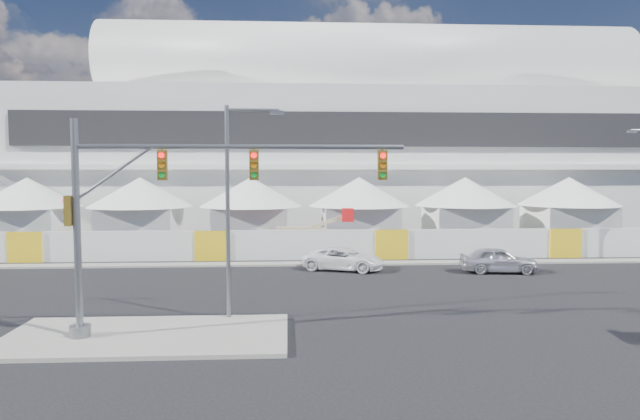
{
  "coord_description": "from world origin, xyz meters",
  "views": [
    {
      "loc": [
        -0.96,
        -23.3,
        5.98
      ],
      "look_at": [
        0.93,
        10.0,
        3.65
      ],
      "focal_mm": 32.0,
      "sensor_mm": 36.0,
      "label": 1
    }
  ],
  "objects": [
    {
      "name": "median_island",
      "position": [
        -6.0,
        -3.0,
        0.07
      ],
      "size": [
        10.0,
        5.0,
        0.15
      ],
      "primitive_type": "cube",
      "color": "gray",
      "rests_on": "ground"
    },
    {
      "name": "streetlight_median",
      "position": [
        -3.1,
        -0.8,
        4.95
      ],
      "size": [
        2.31,
        0.23,
        8.36
      ],
      "color": "slate",
      "rests_on": "median_island"
    },
    {
      "name": "sedan_silver",
      "position": [
        11.33,
        9.07,
        0.75
      ],
      "size": [
        2.26,
        4.58,
        1.5
      ],
      "primitive_type": "imported",
      "rotation": [
        0.0,
        0.0,
        1.46
      ],
      "color": "silver",
      "rests_on": "ground"
    },
    {
      "name": "stadium",
      "position": [
        8.71,
        41.5,
        9.45
      ],
      "size": [
        80.0,
        24.8,
        21.98
      ],
      "color": "silver",
      "rests_on": "ground"
    },
    {
      "name": "pickup_curb",
      "position": [
        2.38,
        10.44,
        0.67
      ],
      "size": [
        3.71,
        5.32,
        1.35
      ],
      "primitive_type": "imported",
      "rotation": [
        0.0,
        0.0,
        1.23
      ],
      "color": "white",
      "rests_on": "ground"
    },
    {
      "name": "boom_lift",
      "position": [
        -0.53,
        16.68,
        0.89
      ],
      "size": [
        6.57,
        1.72,
        3.31
      ],
      "rotation": [
        0.0,
        0.0,
        -0.08
      ],
      "color": "red",
      "rests_on": "ground"
    },
    {
      "name": "far_curb",
      "position": [
        20.0,
        12.5,
        0.06
      ],
      "size": [
        80.0,
        1.2,
        0.12
      ],
      "primitive_type": "cube",
      "color": "gray",
      "rests_on": "ground"
    },
    {
      "name": "ground",
      "position": [
        0.0,
        0.0,
        0.0
      ],
      "size": [
        160.0,
        160.0,
        0.0
      ],
      "primitive_type": "plane",
      "color": "black",
      "rests_on": "ground"
    },
    {
      "name": "tent_row",
      "position": [
        0.5,
        24.0,
        3.15
      ],
      "size": [
        53.4,
        8.4,
        5.4
      ],
      "color": "white",
      "rests_on": "ground"
    },
    {
      "name": "traffic_mast",
      "position": [
        -5.78,
        -3.22,
        4.46
      ],
      "size": [
        11.76,
        0.74,
        7.6
      ],
      "color": "gray",
      "rests_on": "median_island"
    },
    {
      "name": "hoarding_fence",
      "position": [
        6.0,
        14.5,
        1.0
      ],
      "size": [
        70.0,
        0.25,
        2.0
      ],
      "primitive_type": "cube",
      "color": "white",
      "rests_on": "ground"
    }
  ]
}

